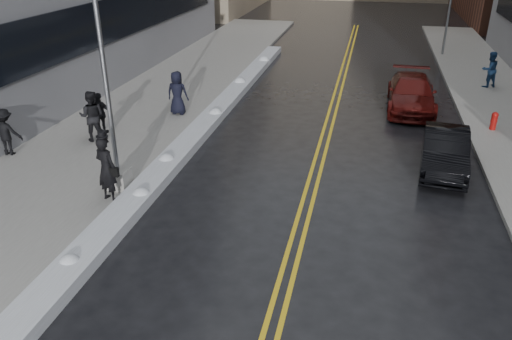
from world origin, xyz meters
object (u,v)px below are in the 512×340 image
Objects in this scene: lamppost at (110,115)px; pedestrian_east at (490,69)px; pedestrian_c at (177,93)px; pedestrian_e at (6,132)px; pedestrian_fedora at (107,169)px; car_black at (445,150)px; car_maroon at (411,93)px; pedestrian_b at (92,116)px; fire_hydrant at (494,120)px; pedestrian_d at (101,114)px; traffic_signal at (451,2)px.

lamppost is 19.67m from pedestrian_east.
pedestrian_c reaches higher than pedestrian_e.
pedestrian_east is (13.10, 15.27, -0.10)m from pedestrian_fedora.
pedestrian_c is 0.45× the size of car_black.
car_maroon is (-0.77, 6.44, 0.05)m from car_black.
pedestrian_b reaches higher than car_maroon.
pedestrian_east is at bearing 82.13° from fire_hydrant.
lamppost is 1.59m from pedestrian_fedora.
pedestrian_d is at bearing 54.70° from pedestrian_c.
pedestrian_d is (-0.06, 0.71, -0.14)m from pedestrian_b.
traffic_signal is 3.35× the size of pedestrian_east.
fire_hydrant is 0.44× the size of pedestrian_d.
pedestrian_east is at bearing 46.48° from car_maroon.
car_maroon is at bearing 48.54° from lamppost.
pedestrian_fedora reaches higher than pedestrian_c.
pedestrian_east is (13.20, 14.50, -1.49)m from lamppost.
car_maroon is at bearing -165.04° from pedestrian_b.
pedestrian_fedora is at bearing -82.61° from lamppost.
lamppost is 1.85× the size of car_black.
traffic_signal is at bearing 78.23° from car_maroon.
traffic_signal is 23.72m from pedestrian_b.
lamppost reaches higher than pedestrian_east.
car_black is at bearing -120.04° from fire_hydrant.
lamppost is at bearing -130.61° from car_maroon.
pedestrian_c is at bearing 0.45° from pedestrian_east.
pedestrian_b is 1.08× the size of pedestrian_east.
pedestrian_fedora is (-12.20, -8.77, 0.60)m from fire_hydrant.
car_maroon is (14.21, 8.92, -0.26)m from pedestrian_e.
car_black is at bearing 167.11° from pedestrian_b.
pedestrian_b is 0.47× the size of car_black.
car_maroon is (9.11, 11.19, -0.41)m from pedestrian_fedora.
traffic_signal is at bearing 61.79° from lamppost.
pedestrian_b reaches higher than pedestrian_e.
pedestrian_c is at bearing -65.71° from pedestrian_fedora.
lamppost reaches higher than pedestrian_d.
lamppost is at bearing 95.67° from pedestrian_c.
pedestrian_east is (1.40, -7.50, -2.36)m from traffic_signal.
pedestrian_c is 10.50m from car_maroon.
pedestrian_e reaches higher than car_black.
pedestrian_fedora is 14.43m from car_maroon.
car_black is at bearing 45.07° from pedestrian_east.
fire_hydrant is 6.58m from pedestrian_east.
fire_hydrant is at bearing -166.65° from pedestrian_e.
pedestrian_b is 0.72m from pedestrian_d.
pedestrian_b is at bearing -127.91° from traffic_signal.
pedestrian_fedora is 1.03× the size of pedestrian_b.
pedestrian_c is (1.99, 3.62, -0.03)m from pedestrian_b.
pedestrian_fedora is 1.11× the size of pedestrian_east.
fire_hydrant is 4.64m from car_black.
lamppost reaches higher than fire_hydrant.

